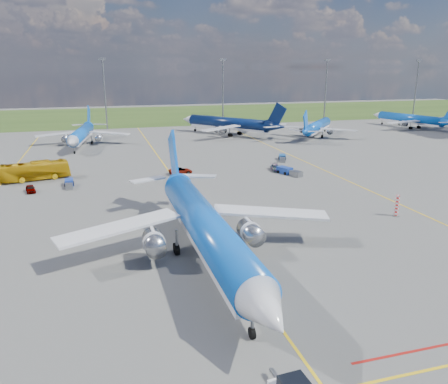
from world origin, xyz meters
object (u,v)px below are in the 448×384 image
object	(u,v)px
main_airliner	(206,261)
bg_jet_ne	(317,136)
apron_bus	(34,171)
service_car_a	(30,189)
baggage_tug_e	(282,158)
service_car_b	(181,171)
baggage_tug_w	(289,171)
bg_jet_nnw	(82,146)
warning_post	(397,206)
service_car_c	(275,168)
bg_jet_n	(228,135)
baggage_tug_c	(69,184)
bg_jet_ene	(409,128)

from	to	relation	value
main_airliner	bg_jet_ne	bearing A→B (deg)	54.78
apron_bus	service_car_a	distance (m)	8.54
bg_jet_ne	baggage_tug_e	world-z (taller)	bg_jet_ne
service_car_b	baggage_tug_w	world-z (taller)	service_car_b
bg_jet_nnw	warning_post	bearing A→B (deg)	-50.97
service_car_a	baggage_tug_e	bearing A→B (deg)	1.93
bg_jet_nnw	baggage_tug_w	distance (m)	58.84
apron_bus	service_car_b	distance (m)	26.52
bg_jet_ne	service_car_c	bearing A→B (deg)	93.26
bg_jet_n	main_airliner	xyz separation A→B (m)	(-27.54, -85.02, 0.00)
baggage_tug_c	baggage_tug_e	distance (m)	45.34
service_car_a	baggage_tug_e	distance (m)	51.54
bg_jet_ene	main_airliner	bearing A→B (deg)	27.84
bg_jet_nnw	main_airliner	xyz separation A→B (m)	(14.42, -77.64, 0.00)
bg_jet_ene	service_car_b	world-z (taller)	bg_jet_ene
service_car_c	baggage_tug_e	xyz separation A→B (m)	(5.28, 8.80, -0.08)
service_car_b	main_airliner	bearing A→B (deg)	172.71
warning_post	bg_jet_ene	size ratio (longest dim) A/B	0.09
service_car_a	baggage_tug_w	distance (m)	45.93
warning_post	service_car_c	xyz separation A→B (m)	(-5.45, 30.25, -0.92)
service_car_a	service_car_b	world-z (taller)	service_car_b
main_airliner	service_car_a	bearing A→B (deg)	122.00
bg_jet_n	baggage_tug_w	bearing A→B (deg)	48.80
service_car_b	baggage_tug_e	bearing A→B (deg)	-75.39
bg_jet_n	warning_post	bearing A→B (deg)	53.12
warning_post	bg_jet_ene	bearing A→B (deg)	50.88
bg_jet_nnw	service_car_c	bearing A→B (deg)	-39.36
bg_jet_nnw	service_car_c	distance (m)	55.26
main_airliner	apron_bus	distance (m)	47.57
baggage_tug_w	apron_bus	bearing A→B (deg)	147.11
warning_post	baggage_tug_w	world-z (taller)	warning_post
baggage_tug_e	baggage_tug_c	bearing A→B (deg)	-145.04
baggage_tug_w	warning_post	bearing A→B (deg)	-102.86
service_car_b	baggage_tug_c	distance (m)	20.51
bg_jet_nnw	apron_bus	world-z (taller)	bg_jet_nnw
warning_post	baggage_tug_c	world-z (taller)	warning_post
bg_jet_ne	service_car_b	size ratio (longest dim) A/B	7.31
service_car_a	service_car_c	xyz separation A→B (m)	(44.79, 3.46, 0.00)
warning_post	baggage_tug_c	distance (m)	52.84
bg_jet_ene	apron_bus	xyz separation A→B (m)	(-112.59, -41.08, 1.69)
warning_post	bg_jet_n	size ratio (longest dim) A/B	0.08
bg_jet_ene	main_airliner	world-z (taller)	main_airliner
bg_jet_nnw	baggage_tug_w	size ratio (longest dim) A/B	5.93
baggage_tug_e	main_airliner	bearing A→B (deg)	-100.00
bg_jet_nnw	baggage_tug_w	bearing A→B (deg)	-41.07
bg_jet_nnw	service_car_a	distance (m)	44.41
bg_jet_ne	apron_bus	world-z (taller)	bg_jet_ne
bg_jet_ne	baggage_tug_e	xyz separation A→B (m)	(-23.62, -29.11, 0.51)
service_car_a	baggage_tug_c	size ratio (longest dim) A/B	0.71
service_car_a	service_car_c	size ratio (longest dim) A/B	0.85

